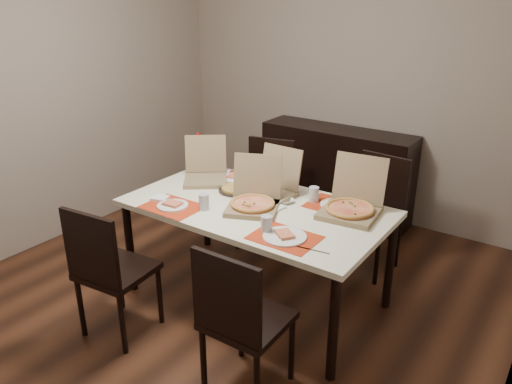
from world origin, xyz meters
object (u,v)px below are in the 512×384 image
Objects in this scene: chair_near_left at (108,268)px; pizza_box_center at (254,201)px; chair_near_right at (240,317)px; chair_far_left at (266,188)px; sideboard at (336,173)px; chair_far_right at (375,208)px; dining_table at (256,214)px; soda_bottle at (199,154)px; dip_bowl at (286,201)px.

pizza_box_center is (0.53, 0.84, 0.29)m from chair_near_left.
chair_far_left is at bearing 119.38° from chair_near_right.
sideboard is 1.61× the size of chair_far_right.
chair_near_right is at bearing -60.62° from chair_far_left.
soda_bottle is at bearing 156.88° from dining_table.
dining_table is 0.90m from soda_bottle.
chair_near_right is at bearing -71.62° from dip_bowl.
sideboard is at bearing 65.19° from soda_bottle.
chair_far_right is (0.50, 0.95, -0.17)m from dining_table.
chair_far_right is (0.03, 1.78, 0.00)m from chair_near_right.
soda_bottle is at bearing -155.29° from chair_far_right.
dining_table is 1.94× the size of chair_near_left.
chair_near_right is at bearing -75.07° from sideboard.
pizza_box_center is 0.91m from soda_bottle.
chair_near_left is 1.00× the size of chair_far_right.
sideboard is 1.01m from chair_far_right.
chair_near_left is 8.31× the size of dip_bowl.
chair_near_right is 1.07m from dip_bowl.
chair_near_right is at bearing -59.61° from pizza_box_center.
chair_near_right reaches higher than dip_bowl.
chair_far_right is at bearing 60.91° from chair_near_left.
chair_far_left is at bearing -107.42° from sideboard.
chair_near_right is 1.78m from chair_far_right.
pizza_box_center is 0.25m from dip_bowl.
chair_far_right is at bearing 7.29° from chair_far_left.
chair_near_left is at bearing -119.09° from chair_far_right.
sideboard reaches higher than dip_bowl.
chair_near_left is at bearing -97.21° from sideboard.
dip_bowl is at bearing 57.67° from chair_near_left.
chair_near_right reaches higher than sideboard.
soda_bottle is (-1.28, 1.18, 0.37)m from chair_near_right.
dip_bowl is at bearing -47.88° from chair_far_left.
pizza_box_center is at bearing -74.30° from dining_table.
chair_near_left is at bearing -76.83° from soda_bottle.
chair_far_left and chair_far_right have the same top height.
chair_near_left is 2.10m from chair_far_right.
soda_bottle reaches higher than chair_far_left.
dining_table is 1.94× the size of chair_far_left.
chair_near_right is at bearing -91.03° from chair_far_right.
chair_far_right is 2.98× the size of soda_bottle.
chair_near_left reaches higher than sideboard.
soda_bottle reaches higher than chair_near_right.
pizza_box_center reaches higher than chair_far_left.
chair_far_left reaches higher than dip_bowl.
chair_near_right is (0.47, -0.83, -0.17)m from dining_table.
dining_table is at bearing -23.12° from soda_bottle.
chair_near_left is 1.96× the size of pizza_box_center.
soda_bottle reaches higher than chair_near_left.
pizza_box_center is 1.52× the size of soda_bottle.
chair_far_right is 0.91m from dip_bowl.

